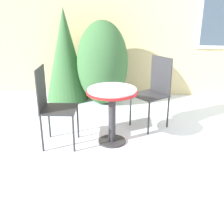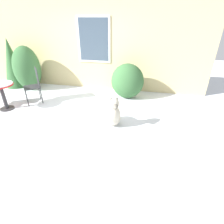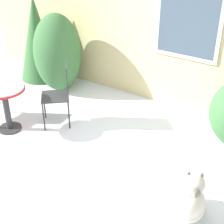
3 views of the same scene
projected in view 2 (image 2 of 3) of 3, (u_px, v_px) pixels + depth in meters
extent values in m
plane|color=silver|center=(58.00, 116.00, 4.47)|extent=(16.00, 16.00, 0.00)
cube|color=#D1BC84|center=(84.00, 47.00, 5.71)|extent=(8.00, 0.06, 2.72)
cube|color=silver|center=(94.00, 40.00, 5.49)|extent=(1.06, 0.04, 1.38)
cube|color=#3D4C5B|center=(94.00, 40.00, 5.48)|extent=(0.94, 0.01, 1.26)
ellipsoid|color=#386638|center=(27.00, 68.00, 5.83)|extent=(0.88, 0.85, 1.44)
ellipsoid|color=#386638|center=(127.00, 81.00, 5.27)|extent=(0.98, 0.77, 1.05)
cone|color=#386638|center=(12.00, 63.00, 6.08)|extent=(0.78, 0.78, 1.64)
cylinder|color=#2D2D30|center=(7.00, 108.00, 4.82)|extent=(0.36, 0.36, 0.03)
cylinder|color=#2D2D30|center=(4.00, 97.00, 4.66)|extent=(0.09, 0.09, 0.65)
cylinder|color=red|center=(0.00, 85.00, 4.50)|extent=(0.63, 0.63, 0.03)
cylinder|color=silver|center=(0.00, 84.00, 4.48)|extent=(0.61, 0.61, 0.02)
cube|color=#2D2D30|center=(32.00, 87.00, 4.97)|extent=(0.59, 0.59, 0.02)
cube|color=#2D2D30|center=(37.00, 77.00, 4.93)|extent=(0.27, 0.30, 0.52)
cylinder|color=#2D2D30|center=(26.00, 94.00, 5.15)|extent=(0.02, 0.02, 0.47)
cylinder|color=#2D2D30|center=(27.00, 99.00, 4.86)|extent=(0.02, 0.02, 0.47)
cylinder|color=#2D2D30|center=(39.00, 92.00, 5.32)|extent=(0.02, 0.02, 0.47)
cylinder|color=#2D2D30|center=(42.00, 96.00, 5.02)|extent=(0.02, 0.02, 0.47)
ellipsoid|color=beige|center=(112.00, 117.00, 4.07)|extent=(0.56, 0.62, 0.37)
ellipsoid|color=beige|center=(114.00, 114.00, 3.86)|extent=(0.38, 0.37, 0.40)
sphere|color=beige|center=(114.00, 104.00, 3.70)|extent=(0.23, 0.23, 0.23)
cone|color=gray|center=(116.00, 107.00, 3.59)|extent=(0.14, 0.12, 0.13)
ellipsoid|color=gray|center=(111.00, 100.00, 3.66)|extent=(0.06, 0.05, 0.10)
ellipsoid|color=gray|center=(117.00, 99.00, 3.69)|extent=(0.06, 0.05, 0.10)
ellipsoid|color=beige|center=(110.00, 116.00, 4.31)|extent=(0.17, 0.24, 0.07)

